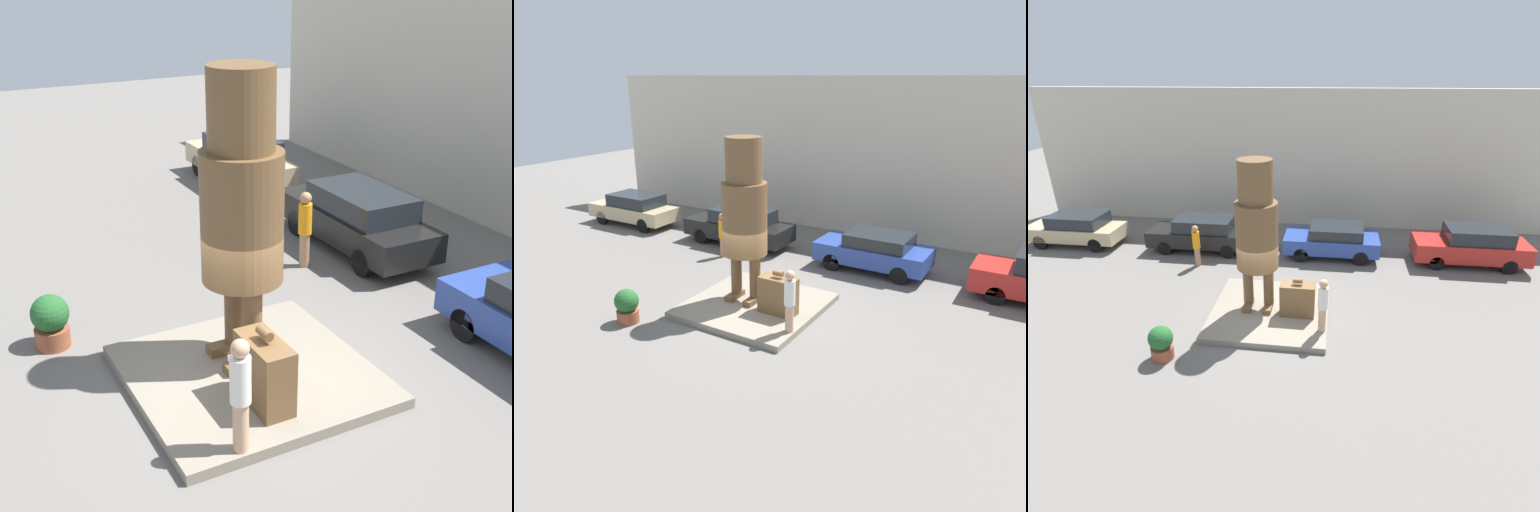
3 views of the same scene
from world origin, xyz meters
TOP-DOWN VIEW (x-y plane):
  - ground_plane at (0.00, 0.00)m, footprint 60.00×60.00m
  - pedestal at (0.00, 0.00)m, footprint 3.90×3.94m
  - statue_figure at (-0.41, 0.09)m, footprint 1.36×1.36m
  - giant_suitcase at (0.94, -0.22)m, footprint 1.13×0.53m
  - tourist at (1.78, -1.06)m, footprint 0.30×0.30m
  - parked_car_tan at (-10.04, 4.84)m, footprint 4.39×1.79m
  - parked_car_black at (-3.98, 4.96)m, footprint 4.64×1.73m
  - planter_pot at (-2.71, -2.69)m, footprint 0.70×0.70m
  - worker_hivis at (-3.66, 3.31)m, footprint 0.31×0.31m

SIDE VIEW (x-z plane):
  - ground_plane at x=0.00m, z-range 0.00..0.00m
  - pedestal at x=0.00m, z-range 0.00..0.19m
  - planter_pot at x=-2.71m, z-range 0.01..1.04m
  - giant_suitcase at x=0.94m, z-range 0.09..1.43m
  - parked_car_tan at x=-10.04m, z-range 0.05..1.56m
  - parked_car_black at x=-3.98m, z-range 0.04..1.60m
  - worker_hivis at x=-3.66m, z-range 0.09..1.89m
  - tourist at x=1.78m, z-range 0.28..2.07m
  - statue_figure at x=-0.41m, z-range 0.62..5.64m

